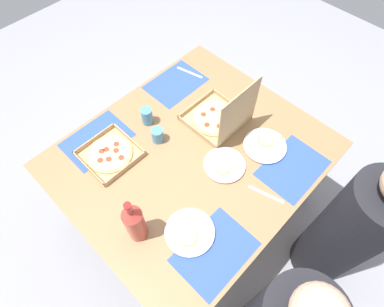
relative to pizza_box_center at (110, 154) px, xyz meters
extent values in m
plane|color=gray|center=(-0.32, 0.31, -0.75)|extent=(6.00, 6.00, 0.00)
cylinder|color=#3F3328|center=(-0.95, -0.23, -0.40)|extent=(0.07, 0.07, 0.71)
cylinder|color=#3F3328|center=(0.31, -0.23, -0.40)|extent=(0.07, 0.07, 0.71)
cylinder|color=#3F3328|center=(-0.95, 0.85, -0.40)|extent=(0.07, 0.07, 0.71)
cube|color=#936D47|center=(-0.32, 0.31, -0.03)|extent=(1.37, 1.20, 0.03)
cube|color=#2D4C9E|center=(-0.63, -0.14, -0.01)|extent=(0.36, 0.26, 0.00)
cube|color=#2D4C9E|center=(-0.01, -0.14, -0.01)|extent=(0.36, 0.26, 0.00)
cube|color=#2D4C9E|center=(-0.63, 0.76, -0.01)|extent=(0.36, 0.26, 0.00)
cube|color=#2D4C9E|center=(-0.01, 0.76, -0.01)|extent=(0.36, 0.26, 0.00)
cube|color=tan|center=(0.00, 0.00, -0.01)|extent=(0.28, 0.28, 0.01)
cube|color=tan|center=(-0.14, 0.00, 0.01)|extent=(0.01, 0.28, 0.03)
cube|color=tan|center=(0.14, 0.00, 0.01)|extent=(0.01, 0.28, 0.03)
cube|color=tan|center=(0.00, -0.14, 0.01)|extent=(0.28, 0.01, 0.03)
cube|color=tan|center=(0.00, 0.14, 0.01)|extent=(0.28, 0.01, 0.03)
cylinder|color=#E0B76B|center=(0.00, 0.00, 0.00)|extent=(0.25, 0.25, 0.01)
cylinder|color=#EFD67F|center=(0.00, 0.00, 0.01)|extent=(0.22, 0.22, 0.00)
cylinder|color=red|center=(0.06, 0.00, 0.01)|extent=(0.03, 0.03, 0.00)
cylinder|color=red|center=(0.03, 0.03, 0.01)|extent=(0.03, 0.03, 0.00)
cylinder|color=red|center=(-0.03, 0.07, 0.01)|extent=(0.03, 0.03, 0.00)
cylinder|color=red|center=(-0.04, 0.01, 0.01)|extent=(0.03, 0.03, 0.00)
cylinder|color=red|center=(-0.06, -0.02, 0.01)|extent=(0.03, 0.03, 0.00)
cylinder|color=red|center=(0.00, -0.03, 0.01)|extent=(0.03, 0.03, 0.00)
cylinder|color=red|center=(0.02, -0.04, 0.01)|extent=(0.03, 0.03, 0.00)
cube|color=tan|center=(-0.58, 0.24, -0.01)|extent=(0.31, 0.31, 0.01)
cube|color=tan|center=(-0.73, 0.24, 0.01)|extent=(0.01, 0.31, 0.03)
cube|color=tan|center=(-0.43, 0.24, 0.01)|extent=(0.01, 0.31, 0.03)
cube|color=tan|center=(-0.58, 0.09, 0.01)|extent=(0.31, 0.01, 0.03)
cube|color=tan|center=(-0.58, 0.39, 0.01)|extent=(0.31, 0.01, 0.03)
cylinder|color=#E0B76B|center=(-0.58, 0.24, 0.00)|extent=(0.27, 0.27, 0.01)
cylinder|color=#EFD67F|center=(-0.58, 0.24, 0.01)|extent=(0.24, 0.24, 0.00)
cylinder|color=red|center=(-0.51, 0.25, 0.01)|extent=(0.03, 0.03, 0.00)
cylinder|color=red|center=(-0.55, 0.30, 0.01)|extent=(0.03, 0.03, 0.00)
cylinder|color=red|center=(-0.61, 0.28, 0.01)|extent=(0.03, 0.03, 0.00)
cylinder|color=red|center=(-0.68, 0.26, 0.01)|extent=(0.03, 0.03, 0.00)
cylinder|color=red|center=(-0.62, 0.19, 0.01)|extent=(0.03, 0.03, 0.00)
cylinder|color=red|center=(-0.55, 0.18, 0.01)|extent=(0.03, 0.03, 0.00)
cube|color=tan|center=(-0.58, 0.39, 0.18)|extent=(0.31, 0.01, 0.31)
cylinder|color=white|center=(0.01, 0.61, -0.01)|extent=(0.23, 0.23, 0.01)
cylinder|color=white|center=(0.01, 0.61, 0.00)|extent=(0.24, 0.24, 0.01)
cylinder|color=#E0B76B|center=(0.03, 0.63, 0.01)|extent=(0.10, 0.10, 0.01)
cylinder|color=#EFD67F|center=(0.03, 0.63, 0.01)|extent=(0.08, 0.08, 0.00)
cylinder|color=white|center=(-0.38, 0.49, -0.01)|extent=(0.21, 0.21, 0.01)
cylinder|color=white|center=(-0.38, 0.49, 0.00)|extent=(0.22, 0.22, 0.01)
cylinder|color=#E0B76B|center=(-0.36, 0.50, 0.01)|extent=(0.09, 0.09, 0.01)
cylinder|color=#EFD67F|center=(-0.36, 0.50, 0.01)|extent=(0.08, 0.08, 0.00)
cylinder|color=white|center=(-0.63, 0.57, -0.01)|extent=(0.23, 0.23, 0.01)
cylinder|color=white|center=(-0.63, 0.57, 0.00)|extent=(0.24, 0.24, 0.01)
cylinder|color=#E0B76B|center=(-0.66, 0.55, 0.01)|extent=(0.10, 0.10, 0.01)
cylinder|color=#EFD67F|center=(-0.66, 0.55, 0.01)|extent=(0.08, 0.08, 0.00)
cylinder|color=#B2382D|center=(0.17, 0.44, 0.10)|extent=(0.09, 0.09, 0.22)
cone|color=#B2382D|center=(0.17, 0.44, 0.23)|extent=(0.09, 0.09, 0.04)
cylinder|color=#B2382D|center=(0.17, 0.44, 0.27)|extent=(0.03, 0.03, 0.06)
cylinder|color=red|center=(0.17, 0.44, 0.31)|extent=(0.03, 0.03, 0.01)
cylinder|color=teal|center=(-0.30, -0.03, 0.04)|extent=(0.06, 0.06, 0.11)
cylinder|color=teal|center=(-0.25, 0.11, 0.03)|extent=(0.07, 0.07, 0.09)
cube|color=#B7B7BC|center=(-0.40, 0.75, -0.01)|extent=(0.07, 0.19, 0.00)
cube|color=#B7B7BC|center=(-0.76, -0.14, -0.01)|extent=(0.06, 0.19, 0.00)
cylinder|color=black|center=(-0.63, 1.17, -0.25)|extent=(0.32, 0.32, 1.01)
camera|label=1|loc=(0.34, 0.96, 1.43)|focal=29.35mm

